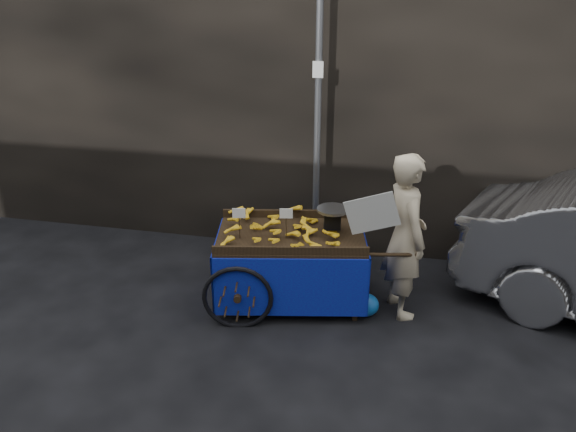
# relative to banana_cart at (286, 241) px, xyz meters

# --- Properties ---
(ground) EXTENTS (80.00, 80.00, 0.00)m
(ground) POSITION_rel_banana_cart_xyz_m (-0.15, -0.26, -0.73)
(ground) COLOR black
(ground) RESTS_ON ground
(building_wall) EXTENTS (13.50, 2.00, 5.00)m
(building_wall) POSITION_rel_banana_cart_xyz_m (0.24, 2.34, 1.77)
(building_wall) COLOR black
(building_wall) RESTS_ON ground
(street_pole) EXTENTS (0.12, 0.10, 4.00)m
(street_pole) POSITION_rel_banana_cart_xyz_m (0.15, 1.04, 1.27)
(street_pole) COLOR slate
(street_pole) RESTS_ON ground
(banana_cart) EXTENTS (2.33, 1.38, 1.19)m
(banana_cart) POSITION_rel_banana_cart_xyz_m (0.00, 0.00, 0.00)
(banana_cart) COLOR black
(banana_cart) RESTS_ON ground
(vendor) EXTENTS (0.97, 0.77, 1.79)m
(vendor) POSITION_rel_banana_cart_xyz_m (1.25, 0.05, 0.17)
(vendor) COLOR tan
(vendor) RESTS_ON ground
(plastic_bag) EXTENTS (0.29, 0.23, 0.26)m
(plastic_bag) POSITION_rel_banana_cart_xyz_m (0.90, -0.13, -0.60)
(plastic_bag) COLOR #1657A9
(plastic_bag) RESTS_ON ground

